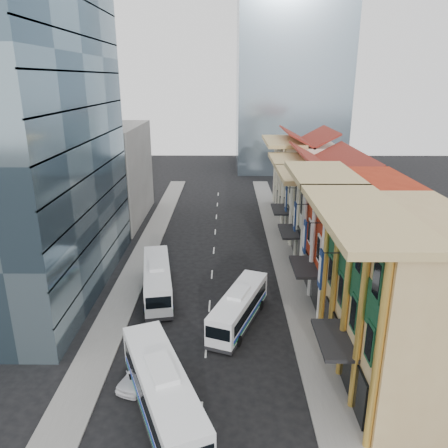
{
  "coord_description": "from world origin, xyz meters",
  "views": [
    {
      "loc": [
        1.63,
        -21.65,
        20.42
      ],
      "look_at": [
        1.32,
        22.71,
        5.6
      ],
      "focal_mm": 35.0,
      "sensor_mm": 36.0,
      "label": 1
    }
  ],
  "objects_px": {
    "office_tower": "(26,140)",
    "bus_left_near": "(162,392)",
    "bus_left_far": "(157,279)",
    "sedan_left": "(141,372)",
    "shophouse_tan": "(408,301)",
    "bus_right": "(239,307)"
  },
  "relations": [
    {
      "from": "office_tower",
      "to": "bus_left_near",
      "type": "distance_m",
      "value": 26.79
    },
    {
      "from": "bus_left_near",
      "to": "bus_right",
      "type": "xyz_separation_m",
      "value": [
        5.06,
        11.17,
        -0.29
      ]
    },
    {
      "from": "bus_right",
      "to": "bus_left_near",
      "type": "bearing_deg",
      "value": -93.72
    },
    {
      "from": "office_tower",
      "to": "bus_left_far",
      "type": "height_order",
      "value": "office_tower"
    },
    {
      "from": "office_tower",
      "to": "sedan_left",
      "type": "xyz_separation_m",
      "value": [
        12.61,
        -14.85,
        -14.24
      ]
    },
    {
      "from": "bus_right",
      "to": "sedan_left",
      "type": "xyz_separation_m",
      "value": [
        -7.09,
        -7.8,
        -0.84
      ]
    },
    {
      "from": "office_tower",
      "to": "sedan_left",
      "type": "bearing_deg",
      "value": -49.68
    },
    {
      "from": "bus_left_near",
      "to": "bus_left_far",
      "type": "height_order",
      "value": "bus_left_near"
    },
    {
      "from": "bus_right",
      "to": "sedan_left",
      "type": "height_order",
      "value": "bus_right"
    },
    {
      "from": "office_tower",
      "to": "bus_left_far",
      "type": "distance_m",
      "value": 17.84
    },
    {
      "from": "shophouse_tan",
      "to": "office_tower",
      "type": "height_order",
      "value": "office_tower"
    },
    {
      "from": "bus_left_near",
      "to": "office_tower",
      "type": "bearing_deg",
      "value": 106.04
    },
    {
      "from": "office_tower",
      "to": "sedan_left",
      "type": "distance_m",
      "value": 24.13
    },
    {
      "from": "office_tower",
      "to": "sedan_left",
      "type": "relative_size",
      "value": 6.74
    },
    {
      "from": "office_tower",
      "to": "bus_right",
      "type": "relative_size",
      "value": 3.01
    },
    {
      "from": "shophouse_tan",
      "to": "bus_right",
      "type": "relative_size",
      "value": 1.4
    },
    {
      "from": "bus_left_near",
      "to": "bus_right",
      "type": "distance_m",
      "value": 12.27
    },
    {
      "from": "sedan_left",
      "to": "office_tower",
      "type": "bearing_deg",
      "value": 151.94
    },
    {
      "from": "bus_left_far",
      "to": "sedan_left",
      "type": "bearing_deg",
      "value": -96.39
    },
    {
      "from": "bus_left_near",
      "to": "bus_right",
      "type": "height_order",
      "value": "bus_left_near"
    },
    {
      "from": "office_tower",
      "to": "bus_left_near",
      "type": "relative_size",
      "value": 2.54
    },
    {
      "from": "bus_right",
      "to": "office_tower",
      "type": "bearing_deg",
      "value": -179.02
    }
  ]
}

